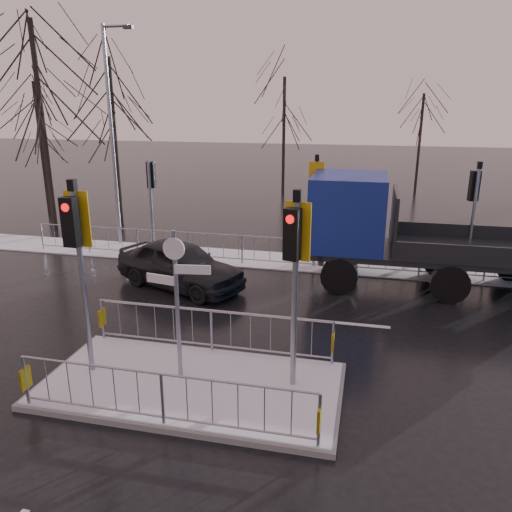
% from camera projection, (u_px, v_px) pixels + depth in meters
% --- Properties ---
extents(ground, '(120.00, 120.00, 0.00)m').
position_uv_depth(ground, '(191.00, 388.00, 10.07)').
color(ground, black).
rests_on(ground, ground).
extents(snow_verge, '(30.00, 2.00, 0.04)m').
position_uv_depth(snow_verge, '(273.00, 260.00, 18.07)').
color(snow_verge, silver).
rests_on(snow_verge, ground).
extents(lane_markings, '(8.00, 11.38, 0.01)m').
position_uv_depth(lane_markings, '(186.00, 397.00, 9.76)').
color(lane_markings, silver).
rests_on(lane_markings, ground).
extents(traffic_island, '(6.00, 3.04, 4.15)m').
position_uv_depth(traffic_island, '(190.00, 371.00, 9.97)').
color(traffic_island, slate).
rests_on(traffic_island, ground).
extents(far_kerb_fixtures, '(18.00, 0.65, 3.83)m').
position_uv_depth(far_kerb_fixtures, '(279.00, 238.00, 17.23)').
color(far_kerb_fixtures, gray).
rests_on(far_kerb_fixtures, ground).
extents(car_far_lane, '(4.61, 3.19, 1.46)m').
position_uv_depth(car_far_lane, '(180.00, 265.00, 15.35)').
color(car_far_lane, black).
rests_on(car_far_lane, ground).
extents(flatbed_truck, '(7.37, 2.70, 3.41)m').
position_uv_depth(flatbed_truck, '(382.00, 228.00, 15.34)').
color(flatbed_truck, black).
rests_on(flatbed_truck, ground).
extents(tree_near_a, '(4.75, 4.75, 8.97)m').
position_uv_depth(tree_near_a, '(38.00, 87.00, 20.73)').
color(tree_near_a, black).
rests_on(tree_near_a, ground).
extents(tree_near_b, '(4.00, 4.00, 7.55)m').
position_uv_depth(tree_near_b, '(113.00, 110.00, 21.88)').
color(tree_near_b, black).
rests_on(tree_near_b, ground).
extents(tree_near_c, '(3.50, 3.50, 6.61)m').
position_uv_depth(tree_near_c, '(39.00, 124.00, 23.96)').
color(tree_near_c, black).
rests_on(tree_near_c, ground).
extents(tree_far_a, '(3.75, 3.75, 7.08)m').
position_uv_depth(tree_far_a, '(284.00, 114.00, 29.53)').
color(tree_far_a, black).
rests_on(tree_far_a, ground).
extents(tree_far_b, '(3.25, 3.25, 6.14)m').
position_uv_depth(tree_far_b, '(421.00, 125.00, 29.88)').
color(tree_far_b, black).
rests_on(tree_far_b, ground).
extents(street_lamp_left, '(1.25, 0.18, 8.20)m').
position_uv_depth(street_lamp_left, '(113.00, 130.00, 18.95)').
color(street_lamp_left, gray).
rests_on(street_lamp_left, ground).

